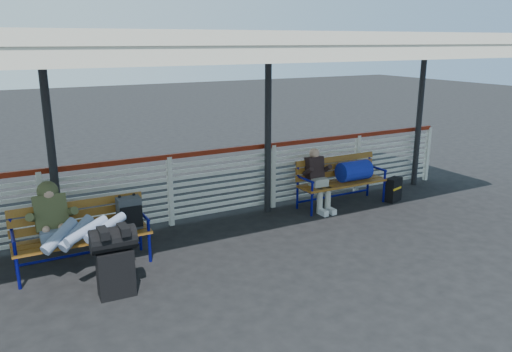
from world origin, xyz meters
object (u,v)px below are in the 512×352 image
luggage_stack (115,259)px  companion_person (318,179)px  traveler_man (73,227)px  bench_left (96,224)px  suitcase_side (393,190)px  bench_right (348,173)px

luggage_stack → companion_person: 4.33m
traveler_man → companion_person: (4.41, 0.79, -0.13)m
luggage_stack → traveler_man: 0.81m
bench_left → companion_person: (4.07, 0.45, 0.00)m
traveler_man → suitcase_side: 6.05m
bench_left → suitcase_side: bench_left is taller
companion_person → bench_right: bearing=-0.0°
luggage_stack → suitcase_side: (5.67, 1.18, -0.25)m
luggage_stack → companion_person: companion_person is taller
bench_right → companion_person: (-0.69, 0.00, -0.01)m
suitcase_side → bench_right: bearing=144.5°
bench_left → bench_right: size_ratio=1.00×
companion_person → traveler_man: bearing=-169.8°
traveler_man → luggage_stack: bearing=-63.3°
luggage_stack → suitcase_side: size_ratio=1.91×
luggage_stack → bench_left: 1.04m
bench_left → suitcase_side: (5.67, 0.15, -0.36)m
bench_right → suitcase_side: (0.91, -0.30, -0.38)m
companion_person → suitcase_side: bearing=-10.5°
luggage_stack → bench_left: bearing=92.3°
bench_right → suitcase_side: 1.03m
bench_left → companion_person: bearing=6.3°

